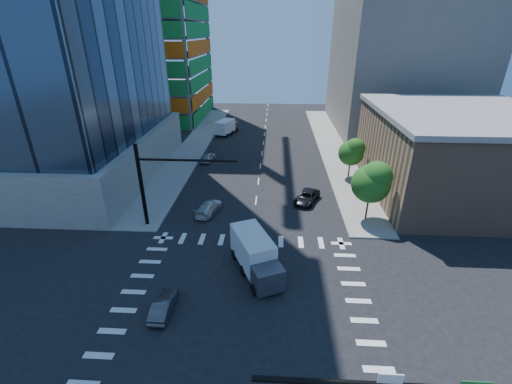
{
  "coord_description": "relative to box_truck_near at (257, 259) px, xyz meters",
  "views": [
    {
      "loc": [
        2.14,
        -19.94,
        19.21
      ],
      "look_at": [
        0.56,
        8.0,
        5.92
      ],
      "focal_mm": 24.0,
      "sensor_mm": 36.0,
      "label": 1
    }
  ],
  "objects": [
    {
      "name": "signal_mast_nw",
      "position": [
        -10.86,
        7.55,
        4.03
      ],
      "size": [
        10.2,
        0.4,
        9.0
      ],
      "color": "black",
      "rests_on": "sidewalk_nw"
    },
    {
      "name": "sidewalk_ne",
      "position": [
        11.64,
        36.05,
        -1.39
      ],
      "size": [
        5.0,
        60.0,
        0.15
      ],
      "primitive_type": "cube",
      "color": "gray",
      "rests_on": "ground"
    },
    {
      "name": "ground",
      "position": [
        -0.86,
        -3.95,
        -1.46
      ],
      "size": [
        160.0,
        160.0,
        0.0
      ],
      "primitive_type": "plane",
      "color": "black",
      "rests_on": "ground"
    },
    {
      "name": "sidewalk_nw",
      "position": [
        -13.36,
        36.05,
        -1.39
      ],
      "size": [
        5.0,
        60.0,
        0.15
      ],
      "primitive_type": "cube",
      "color": "gray",
      "rests_on": "ground"
    },
    {
      "name": "tree_south",
      "position": [
        11.76,
        9.95,
        3.23
      ],
      "size": [
        4.16,
        4.16,
        6.82
      ],
      "color": "#382316",
      "rests_on": "sidewalk_ne"
    },
    {
      "name": "car_sb_near",
      "position": [
        -6.12,
        10.61,
        -0.79
      ],
      "size": [
        2.97,
        4.97,
        1.35
      ],
      "primitive_type": "imported",
      "rotation": [
        0.0,
        0.0,
        2.89
      ],
      "color": "silver",
      "rests_on": "ground"
    },
    {
      "name": "car_sb_mid",
      "position": [
        -9.36,
        27.67,
        -0.77
      ],
      "size": [
        2.19,
        4.27,
        1.39
      ],
      "primitive_type": "imported",
      "rotation": [
        0.0,
        0.0,
        3.0
      ],
      "color": "#B1B2B9",
      "rests_on": "ground"
    },
    {
      "name": "car_nb_far",
      "position": [
        5.39,
        14.06,
        -0.81
      ],
      "size": [
        3.9,
        5.18,
        1.31
      ],
      "primitive_type": "imported",
      "rotation": [
        0.0,
        0.0,
        -0.42
      ],
      "color": "black",
      "rests_on": "ground"
    },
    {
      "name": "tree_north",
      "position": [
        12.06,
        21.95,
        2.53
      ],
      "size": [
        3.54,
        3.52,
        5.78
      ],
      "color": "#382316",
      "rests_on": "sidewalk_ne"
    },
    {
      "name": "box_truck_far",
      "position": [
        -8.38,
        43.77,
        -0.14
      ],
      "size": [
        4.17,
        6.18,
        2.99
      ],
      "rotation": [
        0.0,
        0.0,
        2.81
      ],
      "color": "black",
      "rests_on": "ground"
    },
    {
      "name": "road_markings",
      "position": [
        -0.86,
        -3.95,
        -1.46
      ],
      "size": [
        20.0,
        20.0,
        0.01
      ],
      "primitive_type": "cube",
      "color": "silver",
      "rests_on": "ground"
    },
    {
      "name": "bg_building_ne",
      "position": [
        26.14,
        51.05,
        12.54
      ],
      "size": [
        24.0,
        30.0,
        28.0
      ],
      "primitive_type": "cube",
      "color": "#68645D",
      "rests_on": "ground"
    },
    {
      "name": "car_sb_cross",
      "position": [
        -6.71,
        -4.9,
        -0.84
      ],
      "size": [
        1.36,
        3.77,
        1.24
      ],
      "primitive_type": "imported",
      "rotation": [
        0.0,
        0.0,
        3.13
      ],
      "color": "#414245",
      "rests_on": "ground"
    },
    {
      "name": "construction_building",
      "position": [
        -28.28,
        57.97,
        23.15
      ],
      "size": [
        25.16,
        34.5,
        70.6
      ],
      "color": "slate",
      "rests_on": "ground"
    },
    {
      "name": "box_truck_near",
      "position": [
        0.0,
        0.0,
        0.0
      ],
      "size": [
        5.05,
        6.84,
        3.3
      ],
      "rotation": [
        0.0,
        0.0,
        0.43
      ],
      "color": "black",
      "rests_on": "ground"
    },
    {
      "name": "commercial_building",
      "position": [
        24.14,
        18.05,
        3.85
      ],
      "size": [
        20.5,
        22.5,
        10.6
      ],
      "color": "#8B6851",
      "rests_on": "ground"
    }
  ]
}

